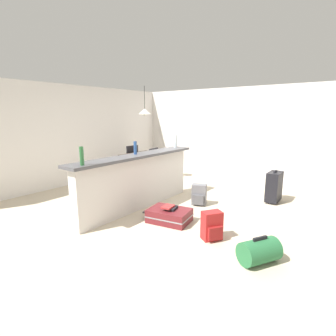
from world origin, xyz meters
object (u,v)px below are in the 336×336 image
backpack_grey (199,195)px  duffel_bag_green (259,251)px  bottle_blue (135,148)px  suitcase_flat_maroon (169,215)px  backpack_red (212,226)px  dining_chair_near_partition (157,165)px  suitcase_upright_black (274,186)px  dining_chair_far_side (130,160)px  pendant_lamp (145,111)px  dining_table (143,157)px  book_stack (170,207)px  bottle_green (82,156)px  bottle_clear (175,141)px

backpack_grey → duffel_bag_green: bearing=-129.6°
bottle_blue → duffel_bag_green: 2.81m
suitcase_flat_maroon → backpack_red: 0.90m
suitcase_flat_maroon → backpack_red: bearing=-99.0°
dining_chair_near_partition → backpack_grey: bearing=-113.5°
backpack_red → suitcase_upright_black: bearing=-5.3°
bottle_blue → duffel_bag_green: bearing=-101.4°
bottle_blue → duffel_bag_green: (-0.52, -2.56, -1.02)m
backpack_grey → bottle_blue: bearing=134.6°
backpack_grey → duffel_bag_green: (-1.39, -1.68, -0.05)m
dining_chair_far_side → suitcase_flat_maroon: 3.35m
duffel_bag_green → pendant_lamp: bearing=59.9°
dining_chair_far_side → backpack_red: size_ratio=2.21×
bottle_blue → dining_table: bearing=38.6°
backpack_grey → book_stack: (-1.04, -0.05, 0.05)m
dining_table → backpack_grey: dining_table is taller
dining_table → backpack_grey: size_ratio=2.62×
bottle_blue → backpack_grey: 1.58m
bottle_green → dining_chair_far_side: 3.60m
bottle_green → bottle_blue: bottle_green is taller
pendant_lamp → backpack_grey: bearing=-111.4°
backpack_grey → duffel_bag_green: 2.18m
bottle_clear → book_stack: 1.95m
dining_chair_near_partition → pendant_lamp: size_ratio=1.22×
bottle_blue → dining_chair_near_partition: 1.91m
bottle_green → duffel_bag_green: size_ratio=0.49×
duffel_bag_green → book_stack: size_ratio=1.86×
bottle_blue → dining_chair_near_partition: size_ratio=0.26×
bottle_blue → dining_chair_far_side: bearing=47.8°
duffel_bag_green → bottle_clear: bearing=55.0°
bottle_green → dining_chair_near_partition: (2.86, 0.93, -0.67)m
dining_chair_near_partition → book_stack: size_ratio=3.05×
dining_chair_near_partition → dining_chair_far_side: 1.05m
bottle_green → pendant_lamp: (2.99, 1.45, 0.66)m
dining_chair_far_side → backpack_grey: (-0.80, -2.73, -0.31)m
bottle_green → backpack_red: 2.16m
backpack_grey → book_stack: bearing=-177.1°
bottle_blue → bottle_clear: size_ratio=0.86×
dining_table → pendant_lamp: 1.21m
dining_chair_far_side → backpack_grey: bearing=-106.4°
pendant_lamp → suitcase_upright_black: (0.23, -3.33, -1.52)m
pendant_lamp → backpack_grey: size_ratio=1.81×
backpack_red → suitcase_upright_black: suitcase_upright_black is taller
pendant_lamp → book_stack: bearing=-130.1°
pendant_lamp → bottle_blue: bearing=-142.8°
backpack_red → backpack_grey: (1.18, 0.92, 0.00)m
dining_chair_far_side → bottle_blue: bearing=-132.2°
dining_table → dining_chair_near_partition: dining_chair_near_partition is taller
bottle_green → backpack_red: (0.95, -1.68, -0.99)m
dining_table → dining_chair_near_partition: size_ratio=1.18×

